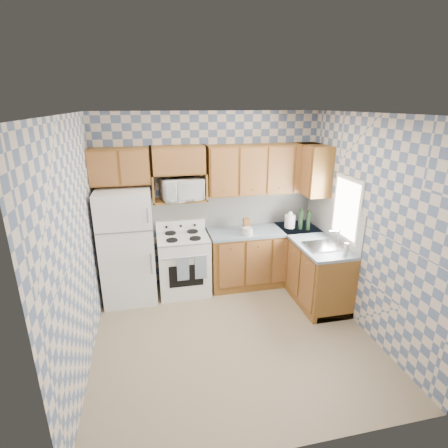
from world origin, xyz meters
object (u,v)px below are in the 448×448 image
Objects in this scene: refrigerator at (128,246)px; electric_kettle at (290,221)px; stove_body at (184,264)px; microwave at (182,189)px.

refrigerator is 2.53m from electric_kettle.
stove_body is 4.28× the size of electric_kettle.
refrigerator is at bearing -179.11° from electric_kettle.
stove_body is 1.57× the size of microwave.
microwave reaches higher than refrigerator.
electric_kettle is at bearing 0.47° from stove_body.
refrigerator is at bearing 174.35° from microwave.
stove_body is at bearing 1.78° from refrigerator.
microwave is 2.73× the size of electric_kettle.
stove_body is 1.16m from microwave.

